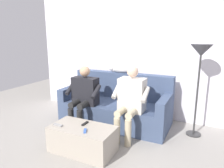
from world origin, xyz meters
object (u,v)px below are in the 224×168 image
Objects in this scene: remote_black at (85,124)px; floor_lamp at (201,57)px; person_left_seated at (131,98)px; remote_gray at (58,125)px; couch at (117,106)px; remote_blue at (85,131)px; cat_on_backrest at (119,69)px; coffee_table at (83,139)px; person_right_seated at (84,94)px.

remote_black is 2.02m from floor_lamp.
person_left_seated is 7.87× the size of remote_gray.
couch is 0.69m from person_left_seated.
couch is 17.79× the size of remote_blue.
remote_blue is 0.78× the size of remote_black.
remote_blue is at bearing -175.92° from remote_gray.
couch is at bearing 103.50° from cat_on_backrest.
remote_gray is 2.36m from floor_lamp.
remote_gray is at bearing 75.59° from couch.
person_left_seated is 10.36× the size of remote_blue.
remote_gray is (0.77, 0.87, -0.26)m from person_left_seated.
remote_gray is (0.45, 0.01, 0.00)m from remote_blue.
couch is 1.17m from coffee_table.
person_right_seated is (0.44, 0.45, 0.31)m from couch.
remote_blue is at bearing 96.67° from cat_on_backrest.
coffee_table is at bearing -161.91° from remote_blue.
person_left_seated is 1.19m from remote_gray.
person_right_seated is 9.88× the size of remote_blue.
person_left_seated reaches higher than couch.
remote_blue is 0.07× the size of floor_lamp.
person_right_seated is 0.88m from remote_gray.
couch is at bearing -90.00° from coffee_table.
remote_gray is at bearing -117.02° from remote_blue.
person_left_seated is 0.95m from remote_blue.
couch is 0.69m from person_right_seated.
couch is 1.28m from remote_blue.
coffee_table is (0.00, 1.17, -0.13)m from couch.
coffee_table is at bearing 121.22° from person_right_seated.
remote_blue is (0.32, 0.86, -0.26)m from person_left_seated.
coffee_table is 8.19× the size of remote_blue.
person_right_seated is (0.44, -0.72, 0.43)m from coffee_table.
remote_black is at bearing 55.49° from person_left_seated.
coffee_table is at bearing 59.69° from person_left_seated.
remote_gray is (0.33, 0.12, 0.20)m from coffee_table.
remote_blue reaches higher than coffee_table.
cat_on_backrest is 4.00× the size of remote_black.
floor_lamp is at bearing -153.03° from person_left_seated.
person_left_seated is 1.25m from floor_lamp.
coffee_table is 0.25m from remote_blue.
person_left_seated reaches higher than remote_black.
couch is at bearing -43.84° from person_left_seated.
remote_black is at bearing -175.67° from remote_blue.
person_right_seated is at bearing -174.71° from remote_blue.
floor_lamp is (-1.40, -1.14, 0.91)m from remote_black.
couch is 13.93× the size of remote_black.
couch is at bearing -134.41° from person_right_seated.
couch is 1.08m from remote_black.
floor_lamp is at bearing -164.38° from person_right_seated.
floor_lamp is at bearing 171.72° from cat_on_backrest.
person_left_seated is at bearing -128.73° from remote_gray.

